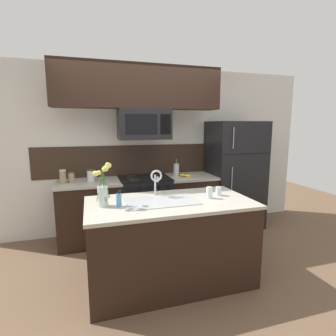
{
  "coord_description": "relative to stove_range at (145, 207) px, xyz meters",
  "views": [
    {
      "loc": [
        -0.78,
        -2.92,
        1.71
      ],
      "look_at": [
        0.18,
        0.27,
        1.16
      ],
      "focal_mm": 28.0,
      "sensor_mm": 36.0,
      "label": 1
    }
  ],
  "objects": [
    {
      "name": "sink_faucet",
      "position": [
        -0.08,
        -1.03,
        0.65
      ],
      "size": [
        0.14,
        0.14,
        0.31
      ],
      "color": "#B7BABF",
      "rests_on": "island_counter"
    },
    {
      "name": "upper_cabinet_band",
      "position": [
        -0.07,
        -0.05,
        1.77
      ],
      "size": [
        2.36,
        0.34,
        0.6
      ],
      "primitive_type": "cube",
      "color": "black"
    },
    {
      "name": "island_counter",
      "position": [
        0.02,
        -1.25,
        -0.01
      ],
      "size": [
        1.75,
        0.91,
        0.91
      ],
      "color": "black",
      "rests_on": "ground"
    },
    {
      "name": "french_press",
      "position": [
        0.53,
        0.06,
        0.55
      ],
      "size": [
        0.09,
        0.09,
        0.27
      ],
      "color": "silver",
      "rests_on": "back_counter_right"
    },
    {
      "name": "back_counter_right",
      "position": [
        0.75,
        0.0,
        -0.01
      ],
      "size": [
        0.76,
        0.65,
        0.91
      ],
      "color": "black",
      "rests_on": "ground"
    },
    {
      "name": "microwave",
      "position": [
        0.0,
        -0.02,
        1.26
      ],
      "size": [
        0.74,
        0.4,
        0.44
      ],
      "color": "black"
    },
    {
      "name": "storage_jar_medium",
      "position": [
        -1.04,
        0.02,
        0.52
      ],
      "size": [
        0.09,
        0.09,
        0.15
      ],
      "color": "#997F5B",
      "rests_on": "back_counter_left"
    },
    {
      "name": "ground_plane",
      "position": [
        -0.0,
        -0.9,
        -0.46
      ],
      "size": [
        10.0,
        10.0,
        0.0
      ],
      "primitive_type": "plane",
      "color": "brown"
    },
    {
      "name": "refrigerator",
      "position": [
        1.54,
        0.02,
        0.42
      ],
      "size": [
        0.86,
        0.74,
        1.77
      ],
      "color": "black",
      "rests_on": "ground"
    },
    {
      "name": "banana_bunch",
      "position": [
        0.65,
        -0.06,
        0.47
      ],
      "size": [
        0.19,
        0.16,
        0.08
      ],
      "color": "yellow",
      "rests_on": "back_counter_right"
    },
    {
      "name": "kitchen_sink",
      "position": [
        -0.08,
        -1.25,
        0.38
      ],
      "size": [
        0.76,
        0.44,
        0.16
      ],
      "color": "#ADAFB5",
      "rests_on": "island_counter"
    },
    {
      "name": "flower_vase",
      "position": [
        -0.67,
        -1.23,
        0.6
      ],
      "size": [
        0.19,
        0.15,
        0.43
      ],
      "color": "silver",
      "rests_on": "island_counter"
    },
    {
      "name": "storage_jar_tall",
      "position": [
        -1.15,
        -0.01,
        0.54
      ],
      "size": [
        0.09,
        0.09,
        0.19
      ],
      "color": "#997F5B",
      "rests_on": "back_counter_left"
    },
    {
      "name": "stove_range",
      "position": [
        0.0,
        0.0,
        0.0
      ],
      "size": [
        0.76,
        0.64,
        0.93
      ],
      "color": "black",
      "rests_on": "ground"
    },
    {
      "name": "spare_glass",
      "position": [
        0.61,
        -1.2,
        0.5
      ],
      "size": [
        0.07,
        0.07,
        0.1
      ],
      "color": "silver",
      "rests_on": "island_counter"
    },
    {
      "name": "dish_soap_bottle",
      "position": [
        -0.52,
        -1.28,
        0.52
      ],
      "size": [
        0.06,
        0.05,
        0.16
      ],
      "color": "#4C93C6",
      "rests_on": "island_counter"
    },
    {
      "name": "back_counter_left",
      "position": [
        -0.81,
        0.0,
        -0.01
      ],
      "size": [
        0.9,
        0.65,
        0.91
      ],
      "color": "black",
      "rests_on": "ground"
    },
    {
      "name": "splash_band",
      "position": [
        -0.0,
        0.32,
        0.69
      ],
      "size": [
        3.22,
        0.01,
        0.48
      ],
      "primitive_type": "cube",
      "color": "#332319",
      "rests_on": "rear_partition"
    },
    {
      "name": "rear_partition",
      "position": [
        0.3,
        0.38,
        0.84
      ],
      "size": [
        5.2,
        0.1,
        2.6
      ],
      "primitive_type": "cube",
      "color": "silver",
      "rests_on": "ground"
    },
    {
      "name": "drinking_glass",
      "position": [
        0.46,
        -1.27,
        0.51
      ],
      "size": [
        0.07,
        0.07,
        0.13
      ],
      "color": "silver",
      "rests_on": "island_counter"
    },
    {
      "name": "storage_jar_short",
      "position": [
        -0.78,
        0.01,
        0.53
      ],
      "size": [
        0.1,
        0.1,
        0.17
      ],
      "color": "silver",
      "rests_on": "back_counter_left"
    }
  ]
}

